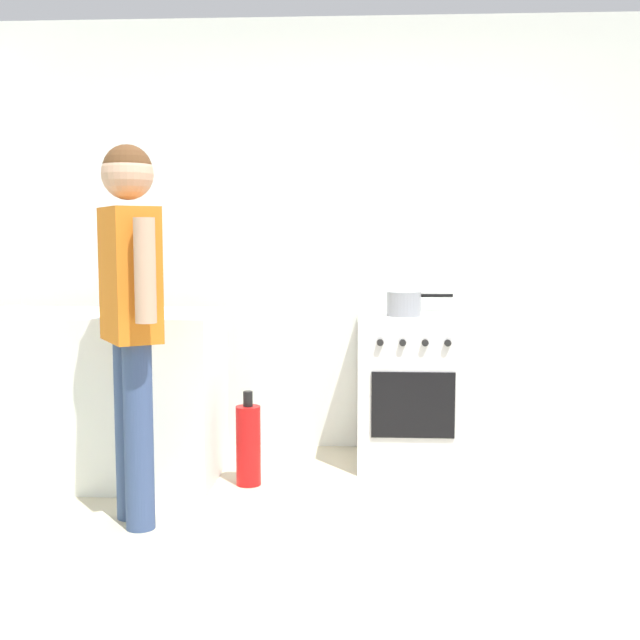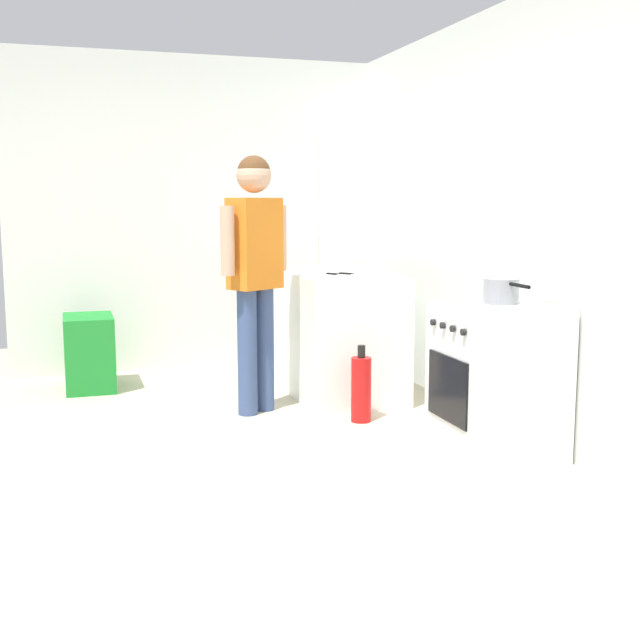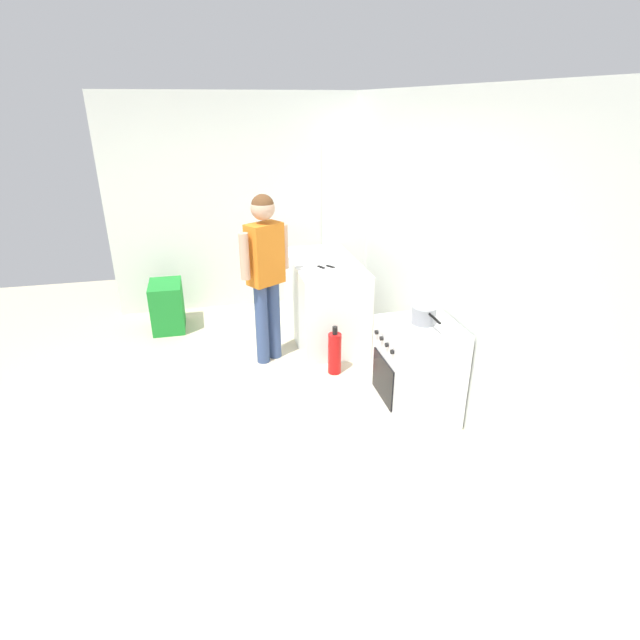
# 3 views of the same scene
# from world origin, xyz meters

# --- Properties ---
(ground_plane) EXTENTS (8.00, 8.00, 0.00)m
(ground_plane) POSITION_xyz_m (0.00, 0.00, 0.00)
(ground_plane) COLOR beige
(back_wall) EXTENTS (6.00, 0.10, 2.60)m
(back_wall) POSITION_xyz_m (0.00, 1.95, 1.30)
(back_wall) COLOR silver
(back_wall) RESTS_ON ground
(counter_unit) EXTENTS (1.30, 0.70, 0.90)m
(counter_unit) POSITION_xyz_m (-1.35, 1.20, 0.45)
(counter_unit) COLOR white
(counter_unit) RESTS_ON ground
(oven_left) EXTENTS (0.60, 0.62, 0.85)m
(oven_left) POSITION_xyz_m (0.35, 1.58, 0.43)
(oven_left) COLOR white
(oven_left) RESTS_ON ground
(pot) EXTENTS (0.38, 0.20, 0.14)m
(pot) POSITION_xyz_m (0.31, 1.61, 0.92)
(pot) COLOR gray
(pot) RESTS_ON oven_left
(knife_chef) EXTENTS (0.27, 0.20, 0.01)m
(knife_chef) POSITION_xyz_m (-1.06, 1.26, 0.90)
(knife_chef) COLOR silver
(knife_chef) RESTS_ON counter_unit
(knife_carving) EXTENTS (0.31, 0.17, 0.01)m
(knife_carving) POSITION_xyz_m (-1.04, 1.15, 0.90)
(knife_carving) COLOR silver
(knife_carving) RESTS_ON counter_unit
(person) EXTENTS (0.35, 0.50, 1.71)m
(person) POSITION_xyz_m (-0.95, 0.51, 1.03)
(person) COLOR #384C7A
(person) RESTS_ON ground
(fire_extinguisher) EXTENTS (0.13, 0.13, 0.50)m
(fire_extinguisher) POSITION_xyz_m (-0.52, 1.10, 0.22)
(fire_extinguisher) COLOR red
(fire_extinguisher) RESTS_ON ground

